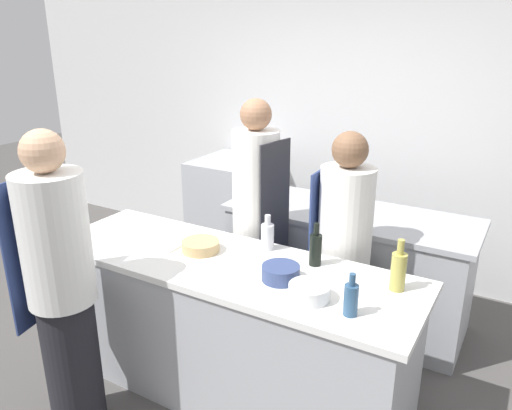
{
  "coord_description": "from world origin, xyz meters",
  "views": [
    {
      "loc": [
        1.51,
        -2.24,
        2.21
      ],
      "look_at": [
        0.0,
        0.35,
        1.15
      ],
      "focal_mm": 35.0,
      "sensor_mm": 36.0,
      "label": 1
    }
  ],
  "objects_px": {
    "chef_at_prep_near": "(62,288)",
    "bottle_olive_oil": "(316,248)",
    "chef_at_pass_far": "(343,255)",
    "bottle_cooking_oil": "(398,270)",
    "bottle_vinegar": "(351,299)",
    "bowl_mixing_large": "(201,246)",
    "bowl_ceramic_blue": "(309,292)",
    "bowl_prep_small": "(281,273)",
    "chef_at_stove": "(256,224)",
    "bottle_wine": "(268,236)",
    "oven_range": "(234,210)"
  },
  "relations": [
    {
      "from": "chef_at_prep_near",
      "to": "bottle_olive_oil",
      "type": "height_order",
      "value": "chef_at_prep_near"
    },
    {
      "from": "chef_at_pass_far",
      "to": "bottle_cooking_oil",
      "type": "relative_size",
      "value": 5.71
    },
    {
      "from": "chef_at_pass_far",
      "to": "bottle_vinegar",
      "type": "distance_m",
      "value": 0.88
    },
    {
      "from": "bowl_mixing_large",
      "to": "bowl_ceramic_blue",
      "type": "xyz_separation_m",
      "value": [
        0.83,
        -0.2,
        0.01
      ]
    },
    {
      "from": "bowl_mixing_large",
      "to": "bowl_prep_small",
      "type": "bearing_deg",
      "value": -8.14
    },
    {
      "from": "bottle_olive_oil",
      "to": "bottle_vinegar",
      "type": "bearing_deg",
      "value": -48.4
    },
    {
      "from": "chef_at_prep_near",
      "to": "bowl_prep_small",
      "type": "bearing_deg",
      "value": -69.33
    },
    {
      "from": "bottle_cooking_oil",
      "to": "bowl_ceramic_blue",
      "type": "bearing_deg",
      "value": -138.12
    },
    {
      "from": "bottle_cooking_oil",
      "to": "chef_at_stove",
      "type": "bearing_deg",
      "value": 158.65
    },
    {
      "from": "chef_at_prep_near",
      "to": "bottle_wine",
      "type": "relative_size",
      "value": 7.73
    },
    {
      "from": "oven_range",
      "to": "bottle_cooking_oil",
      "type": "bearing_deg",
      "value": -37.29
    },
    {
      "from": "chef_at_stove",
      "to": "bowl_mixing_large",
      "type": "bearing_deg",
      "value": 3.09
    },
    {
      "from": "oven_range",
      "to": "bowl_mixing_large",
      "type": "bearing_deg",
      "value": -63.59
    },
    {
      "from": "bowl_prep_small",
      "to": "bowl_ceramic_blue",
      "type": "bearing_deg",
      "value": -26.17
    },
    {
      "from": "chef_at_prep_near",
      "to": "bottle_wine",
      "type": "bearing_deg",
      "value": -49.55
    },
    {
      "from": "chef_at_pass_far",
      "to": "bowl_ceramic_blue",
      "type": "bearing_deg",
      "value": -175.14
    },
    {
      "from": "oven_range",
      "to": "bottle_wine",
      "type": "distance_m",
      "value": 1.91
    },
    {
      "from": "chef_at_prep_near",
      "to": "bowl_mixing_large",
      "type": "height_order",
      "value": "chef_at_prep_near"
    },
    {
      "from": "bottle_vinegar",
      "to": "bowl_mixing_large",
      "type": "distance_m",
      "value": 1.09
    },
    {
      "from": "bottle_olive_oil",
      "to": "bowl_prep_small",
      "type": "distance_m",
      "value": 0.29
    },
    {
      "from": "oven_range",
      "to": "bottle_cooking_oil",
      "type": "height_order",
      "value": "bottle_cooking_oil"
    },
    {
      "from": "chef_at_stove",
      "to": "bowl_ceramic_blue",
      "type": "xyz_separation_m",
      "value": [
        0.76,
        -0.76,
        0.04
      ]
    },
    {
      "from": "bottle_vinegar",
      "to": "oven_range",
      "type": "bearing_deg",
      "value": 134.89
    },
    {
      "from": "oven_range",
      "to": "bowl_ceramic_blue",
      "type": "bearing_deg",
      "value": -48.3
    },
    {
      "from": "oven_range",
      "to": "bowl_prep_small",
      "type": "bearing_deg",
      "value": -50.67
    },
    {
      "from": "chef_at_pass_far",
      "to": "bowl_ceramic_blue",
      "type": "xyz_separation_m",
      "value": [
        0.1,
        -0.76,
        0.12
      ]
    },
    {
      "from": "chef_at_pass_far",
      "to": "bowl_prep_small",
      "type": "height_order",
      "value": "chef_at_pass_far"
    },
    {
      "from": "chef_at_stove",
      "to": "bottle_olive_oil",
      "type": "distance_m",
      "value": 0.74
    },
    {
      "from": "bottle_cooking_oil",
      "to": "bowl_prep_small",
      "type": "xyz_separation_m",
      "value": [
        -0.58,
        -0.21,
        -0.07
      ]
    },
    {
      "from": "oven_range",
      "to": "bowl_ceramic_blue",
      "type": "height_order",
      "value": "oven_range"
    },
    {
      "from": "chef_at_pass_far",
      "to": "bowl_ceramic_blue",
      "type": "height_order",
      "value": "chef_at_pass_far"
    },
    {
      "from": "bowl_prep_small",
      "to": "bowl_mixing_large",
      "type": "bearing_deg",
      "value": 171.86
    },
    {
      "from": "oven_range",
      "to": "bottle_vinegar",
      "type": "height_order",
      "value": "bottle_vinegar"
    },
    {
      "from": "bottle_vinegar",
      "to": "bottle_cooking_oil",
      "type": "relative_size",
      "value": 0.77
    },
    {
      "from": "chef_at_pass_far",
      "to": "bowl_mixing_large",
      "type": "bearing_deg",
      "value": 124.95
    },
    {
      "from": "bottle_olive_oil",
      "to": "bottle_cooking_oil",
      "type": "distance_m",
      "value": 0.5
    },
    {
      "from": "bowl_prep_small",
      "to": "bottle_olive_oil",
      "type": "bearing_deg",
      "value": 72.18
    },
    {
      "from": "bottle_olive_oil",
      "to": "bowl_mixing_large",
      "type": "xyz_separation_m",
      "value": [
        -0.69,
        -0.18,
        -0.07
      ]
    },
    {
      "from": "chef_at_pass_far",
      "to": "bowl_prep_small",
      "type": "xyz_separation_m",
      "value": [
        -0.12,
        -0.65,
        0.13
      ]
    },
    {
      "from": "bowl_mixing_large",
      "to": "bowl_prep_small",
      "type": "distance_m",
      "value": 0.61
    },
    {
      "from": "oven_range",
      "to": "chef_at_prep_near",
      "type": "xyz_separation_m",
      "value": [
        0.43,
        -2.4,
        0.37
      ]
    },
    {
      "from": "bottle_olive_oil",
      "to": "bottle_vinegar",
      "type": "distance_m",
      "value": 0.56
    },
    {
      "from": "bowl_ceramic_blue",
      "to": "bowl_mixing_large",
      "type": "bearing_deg",
      "value": 166.7
    },
    {
      "from": "bottle_vinegar",
      "to": "bowl_prep_small",
      "type": "relative_size",
      "value": 1.04
    },
    {
      "from": "bottle_vinegar",
      "to": "bowl_mixing_large",
      "type": "xyz_separation_m",
      "value": [
        -1.06,
        0.23,
        -0.05
      ]
    },
    {
      "from": "chef_at_stove",
      "to": "bottle_olive_oil",
      "type": "relative_size",
      "value": 6.88
    },
    {
      "from": "bowl_prep_small",
      "to": "bowl_ceramic_blue",
      "type": "height_order",
      "value": "bowl_prep_small"
    },
    {
      "from": "oven_range",
      "to": "bottle_vinegar",
      "type": "bearing_deg",
      "value": -45.11
    },
    {
      "from": "bottle_wine",
      "to": "bowl_prep_small",
      "type": "distance_m",
      "value": 0.42
    },
    {
      "from": "bottle_vinegar",
      "to": "bottle_cooking_oil",
      "type": "distance_m",
      "value": 0.38
    }
  ]
}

